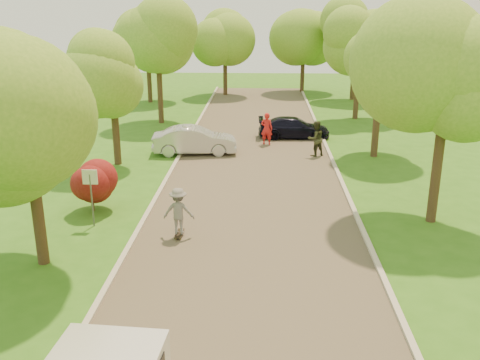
% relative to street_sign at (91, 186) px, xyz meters
% --- Properties ---
extents(ground, '(100.00, 100.00, 0.00)m').
position_rel_street_sign_xyz_m(ground, '(5.80, -4.00, -1.56)').
color(ground, '#316919').
rests_on(ground, ground).
extents(road, '(8.00, 60.00, 0.01)m').
position_rel_street_sign_xyz_m(road, '(5.80, 4.00, -1.56)').
color(road, '#4C4438').
rests_on(road, ground).
extents(curb_left, '(0.18, 60.00, 0.12)m').
position_rel_street_sign_xyz_m(curb_left, '(1.75, 4.00, -1.50)').
color(curb_left, '#B2AD9E').
rests_on(curb_left, ground).
extents(curb_right, '(0.18, 60.00, 0.12)m').
position_rel_street_sign_xyz_m(curb_right, '(9.85, 4.00, -1.50)').
color(curb_right, '#B2AD9E').
rests_on(curb_right, ground).
extents(street_sign, '(0.55, 0.06, 2.17)m').
position_rel_street_sign_xyz_m(street_sign, '(0.00, 0.00, 0.00)').
color(street_sign, '#59595E').
rests_on(street_sign, ground).
extents(red_shrub, '(1.70, 1.70, 1.95)m').
position_rel_street_sign_xyz_m(red_shrub, '(-0.50, 1.50, -0.47)').
color(red_shrub, '#382619').
rests_on(red_shrub, ground).
extents(tree_l_mida, '(4.71, 4.60, 7.39)m').
position_rel_street_sign_xyz_m(tree_l_mida, '(-0.50, -3.00, 3.61)').
color(tree_l_mida, '#382619').
rests_on(tree_l_mida, ground).
extents(tree_l_midb, '(4.30, 4.20, 6.62)m').
position_rel_street_sign_xyz_m(tree_l_midb, '(-1.01, 8.00, 3.02)').
color(tree_l_midb, '#382619').
rests_on(tree_l_midb, ground).
extents(tree_l_far, '(4.92, 4.80, 7.79)m').
position_rel_street_sign_xyz_m(tree_l_far, '(-0.59, 18.00, 3.90)').
color(tree_l_far, '#382619').
rests_on(tree_l_far, ground).
extents(tree_r_mida, '(5.13, 5.00, 7.95)m').
position_rel_street_sign_xyz_m(tree_r_mida, '(12.82, 1.00, 3.97)').
color(tree_r_mida, '#382619').
rests_on(tree_r_mida, ground).
extents(tree_r_midb, '(4.51, 4.40, 7.01)m').
position_rel_street_sign_xyz_m(tree_r_midb, '(12.40, 10.00, 3.32)').
color(tree_r_midb, '#382619').
rests_on(tree_r_midb, ground).
extents(tree_r_far, '(5.33, 5.20, 8.34)m').
position_rel_street_sign_xyz_m(tree_r_far, '(13.03, 20.00, 4.27)').
color(tree_r_far, '#382619').
rests_on(tree_r_far, ground).
extents(tree_bg_a, '(5.12, 5.00, 7.72)m').
position_rel_street_sign_xyz_m(tree_bg_a, '(-2.98, 26.00, 3.75)').
color(tree_bg_a, '#382619').
rests_on(tree_bg_a, ground).
extents(tree_bg_b, '(5.12, 5.00, 7.95)m').
position_rel_street_sign_xyz_m(tree_bg_b, '(14.02, 28.00, 3.97)').
color(tree_bg_b, '#382619').
rests_on(tree_bg_b, ground).
extents(tree_bg_c, '(4.92, 4.80, 7.33)m').
position_rel_street_sign_xyz_m(tree_bg_c, '(3.01, 30.00, 3.46)').
color(tree_bg_c, '#382619').
rests_on(tree_bg_c, ground).
extents(tree_bg_d, '(5.12, 5.00, 7.72)m').
position_rel_street_sign_xyz_m(tree_bg_d, '(10.02, 32.00, 3.75)').
color(tree_bg_d, '#382619').
rests_on(tree_bg_d, ground).
extents(silver_sedan, '(4.67, 1.99, 1.50)m').
position_rel_street_sign_xyz_m(silver_sedan, '(2.50, 10.12, -0.82)').
color(silver_sedan, '#B6B5BA').
rests_on(silver_sedan, ground).
extents(dark_sedan, '(4.38, 1.88, 1.26)m').
position_rel_street_sign_xyz_m(dark_sedan, '(8.10, 14.04, -0.94)').
color(dark_sedan, black).
rests_on(dark_sedan, ground).
extents(longboard, '(0.25, 0.87, 0.10)m').
position_rel_street_sign_xyz_m(longboard, '(3.30, -0.79, -1.47)').
color(longboard, black).
rests_on(longboard, ground).
extents(skateboarder, '(1.10, 0.64, 1.69)m').
position_rel_street_sign_xyz_m(skateboarder, '(3.30, -0.79, -0.61)').
color(skateboarder, slate).
rests_on(skateboarder, longboard).
extents(person_striped, '(0.77, 0.60, 1.87)m').
position_rel_street_sign_xyz_m(person_striped, '(6.43, 12.32, -0.63)').
color(person_striped, red).
rests_on(person_striped, ground).
extents(person_olive, '(1.15, 1.06, 1.91)m').
position_rel_street_sign_xyz_m(person_olive, '(9.04, 9.96, -0.61)').
color(person_olive, '#30341F').
rests_on(person_olive, ground).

